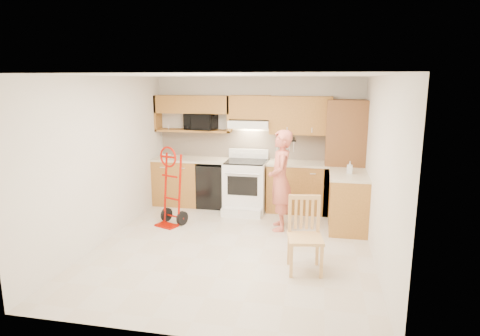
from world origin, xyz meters
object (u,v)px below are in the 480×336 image
(hand_truck, at_px, (169,190))
(range, at_px, (245,182))
(person, at_px, (280,180))
(dining_chair, at_px, (305,236))
(microwave, at_px, (201,121))

(hand_truck, bearing_deg, range, 63.84)
(range, relative_size, hand_truck, 0.92)
(person, height_order, hand_truck, person)
(range, xyz_separation_m, dining_chair, (1.22, -2.33, -0.08))
(person, height_order, dining_chair, person)
(range, distance_m, hand_truck, 1.51)
(hand_truck, bearing_deg, person, 27.33)
(range, height_order, person, person)
(hand_truck, bearing_deg, dining_chair, -7.69)
(range, bearing_deg, person, -48.14)
(microwave, bearing_deg, range, -12.31)
(microwave, xyz_separation_m, person, (1.69, -1.18, -0.82))
(hand_truck, bearing_deg, microwave, 104.58)
(dining_chair, bearing_deg, hand_truck, 141.49)
(microwave, distance_m, hand_truck, 1.72)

